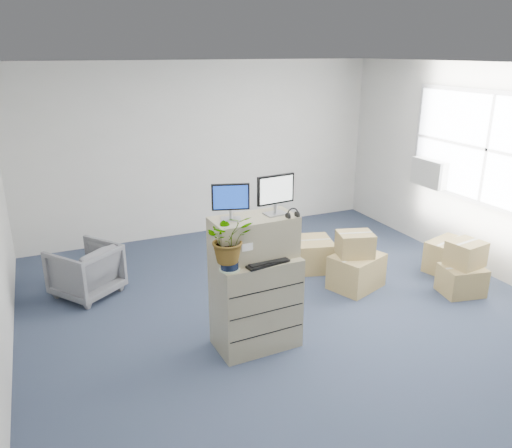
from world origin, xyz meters
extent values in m
plane|color=#242A42|center=(0.00, 0.00, 0.00)|extent=(7.00, 7.00, 0.00)
cube|color=beige|center=(0.00, 3.51, 1.40)|extent=(6.00, 0.02, 2.80)
cube|color=gray|center=(2.96, 0.50, 1.70)|extent=(0.06, 2.72, 1.52)
cube|color=white|center=(2.92, 0.50, 1.70)|extent=(0.01, 2.60, 1.40)
cube|color=silver|center=(2.87, 1.40, 1.20)|extent=(0.24, 0.60, 0.40)
cube|color=#9B8E6B|center=(-0.64, -0.04, 0.49)|extent=(0.86, 0.55, 0.98)
cube|color=#9B8E6B|center=(-0.65, 0.00, 1.19)|extent=(0.86, 0.45, 0.42)
cube|color=#99999E|center=(-0.88, 0.02, 1.41)|extent=(0.22, 0.19, 0.01)
cylinder|color=#99999E|center=(-0.88, 0.02, 1.46)|extent=(0.03, 0.03, 0.09)
cube|color=black|center=(-0.88, 0.02, 1.63)|extent=(0.35, 0.13, 0.26)
cube|color=navy|center=(-0.88, 0.01, 1.63)|extent=(0.32, 0.10, 0.22)
cube|color=#99999E|center=(-0.42, 0.00, 1.41)|extent=(0.23, 0.18, 0.01)
cylinder|color=#99999E|center=(-0.42, 0.00, 1.46)|extent=(0.03, 0.03, 0.10)
cube|color=black|center=(-0.42, 0.00, 1.66)|extent=(0.41, 0.07, 0.29)
cube|color=silver|center=(-0.41, -0.02, 1.66)|extent=(0.37, 0.04, 0.25)
torus|color=black|center=(-0.30, -0.15, 1.43)|extent=(0.13, 0.02, 0.13)
cube|color=black|center=(-0.60, -0.19, 0.99)|extent=(0.47, 0.25, 0.02)
ellipsoid|color=silver|center=(-0.32, -0.17, 1.00)|extent=(0.09, 0.07, 0.03)
cylinder|color=gray|center=(-0.59, -0.02, 1.09)|extent=(0.06, 0.06, 0.22)
cube|color=silver|center=(-0.66, -0.02, 0.99)|extent=(0.06, 0.05, 0.02)
cube|color=black|center=(-0.66, -0.02, 1.05)|extent=(0.06, 0.03, 0.11)
cube|color=black|center=(-0.33, 0.12, 1.01)|extent=(0.19, 0.16, 0.05)
cube|color=#438AE6|center=(-0.29, 0.06, 1.07)|extent=(0.24, 0.16, 0.08)
cylinder|color=#ABBF9A|center=(-0.98, -0.19, 0.99)|extent=(0.20, 0.20, 0.01)
cylinder|color=black|center=(-0.98, -0.19, 1.06)|extent=(0.17, 0.17, 0.13)
imported|color=#275D1A|center=(-0.98, -0.19, 1.25)|extent=(0.48, 0.52, 0.37)
imported|color=#5C5D61|center=(-2.14, 1.86, 0.36)|extent=(0.95, 0.95, 0.72)
cube|color=#9B814B|center=(1.09, 0.65, 0.22)|extent=(0.78, 0.69, 0.45)
cube|color=#9B814B|center=(2.21, -0.04, 0.18)|extent=(0.57, 0.50, 0.36)
cube|color=#9B814B|center=(0.82, 1.43, 0.21)|extent=(0.77, 0.73, 0.42)
cube|color=#9B814B|center=(1.06, 0.67, 0.60)|extent=(0.52, 0.46, 0.31)
cube|color=#9B814B|center=(2.26, 0.00, 0.52)|extent=(0.46, 0.42, 0.32)
cube|color=#9B814B|center=(2.57, 0.59, 0.22)|extent=(0.70, 0.55, 0.44)
camera|label=1|loc=(-2.49, -4.22, 2.94)|focal=35.00mm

